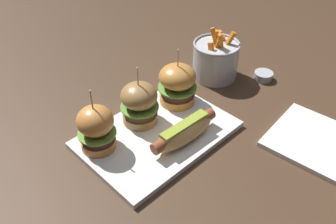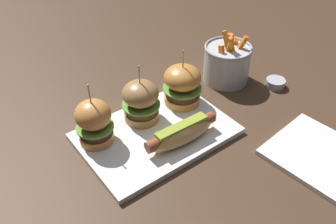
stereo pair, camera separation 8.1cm
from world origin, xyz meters
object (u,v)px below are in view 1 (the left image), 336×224
(fries_bucket, at_px, (216,59))
(side_plate, at_px, (314,140))
(platter_main, at_px, (157,134))
(hot_dog, at_px, (184,131))
(sauce_ramekin, at_px, (263,76))
(slider_right, at_px, (177,84))
(slider_center, at_px, (140,102))
(slider_left, at_px, (96,128))

(fries_bucket, height_order, side_plate, fries_bucket)
(platter_main, distance_m, hot_dog, 0.07)
(hot_dog, bearing_deg, sauce_ramekin, 4.19)
(slider_right, bearing_deg, hot_dog, -129.51)
(slider_center, distance_m, side_plate, 0.40)
(platter_main, bearing_deg, slider_left, 155.41)
(slider_left, height_order, slider_center, slider_left)
(slider_left, distance_m, slider_right, 0.24)
(hot_dog, xyz_separation_m, slider_left, (-0.15, 0.12, 0.03))
(sauce_ramekin, relative_size, side_plate, 0.28)
(slider_right, distance_m, side_plate, 0.34)
(slider_right, relative_size, sauce_ramekin, 2.83)
(slider_right, bearing_deg, platter_main, -156.26)
(slider_center, xyz_separation_m, fries_bucket, (0.29, 0.02, -0.01))
(slider_left, height_order, fries_bucket, slider_left)
(slider_center, height_order, slider_right, same)
(slider_left, relative_size, slider_right, 1.01)
(hot_dog, xyz_separation_m, slider_right, (0.09, 0.11, 0.03))
(side_plate, bearing_deg, fries_bucket, 81.04)
(slider_center, xyz_separation_m, side_plate, (0.24, -0.32, -0.06))
(slider_center, bearing_deg, slider_left, -178.66)
(hot_dog, height_order, slider_center, slider_center)
(slider_left, relative_size, slider_center, 1.02)
(hot_dog, bearing_deg, slider_center, 100.55)
(slider_center, height_order, sauce_ramekin, slider_center)
(slider_left, xyz_separation_m, side_plate, (0.36, -0.32, -0.06))
(slider_right, bearing_deg, slider_left, 178.94)
(sauce_ramekin, xyz_separation_m, side_plate, (-0.14, -0.23, -0.01))
(hot_dog, bearing_deg, slider_right, 50.49)
(slider_center, distance_m, sauce_ramekin, 0.39)
(side_plate, bearing_deg, slider_right, 111.32)
(fries_bucket, xyz_separation_m, sauce_ramekin, (0.08, -0.11, -0.04))
(platter_main, height_order, slider_left, slider_left)
(slider_center, xyz_separation_m, slider_right, (0.11, -0.01, 0.00))
(platter_main, xyz_separation_m, hot_dog, (0.03, -0.06, 0.03))
(fries_bucket, bearing_deg, hot_dog, -153.35)
(slider_right, xyz_separation_m, sauce_ramekin, (0.26, -0.09, -0.06))
(slider_left, distance_m, side_plate, 0.49)
(side_plate, bearing_deg, platter_main, 132.36)
(hot_dog, relative_size, slider_center, 1.22)
(side_plate, bearing_deg, slider_left, 138.62)
(slider_center, bearing_deg, slider_right, -3.68)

